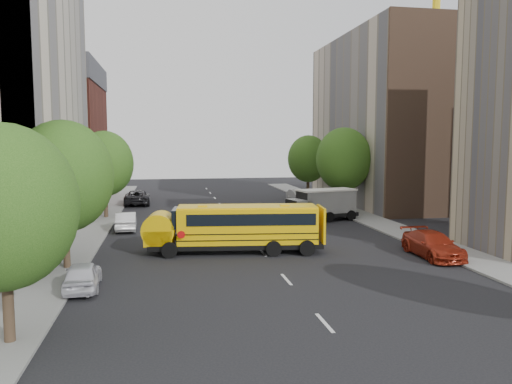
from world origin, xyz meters
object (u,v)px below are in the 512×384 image
object	(u,v)px
safari_truck	(322,204)
tower_crane	(453,0)
street_tree_5	(308,159)
street_tree_1	(64,177)
street_tree_2	(105,164)
parked_car_3	(433,245)
parked_car_1	(126,221)
school_bus	(234,226)
parked_car_2	(137,197)
street_tree_4	(344,159)
parked_car_0	(83,275)
parked_car_4	(323,202)
street_tree_0	(3,207)
parked_car_5	(298,196)

from	to	relation	value
safari_truck	tower_crane	bearing A→B (deg)	25.27
street_tree_5	street_tree_1	bearing A→B (deg)	-126.25
street_tree_2	parked_car_3	xyz separation A→B (m)	(20.60, -18.86, -4.09)
safari_truck	parked_car_1	bearing A→B (deg)	172.12
school_bus	parked_car_1	world-z (taller)	school_bus
street_tree_1	parked_car_2	xyz separation A→B (m)	(2.20, 27.25, -4.16)
street_tree_4	parked_car_0	distance (m)	30.40
street_tree_5	parked_car_4	xyz separation A→B (m)	(-1.40, -10.10, -3.96)
school_bus	tower_crane	bearing A→B (deg)	49.28
street_tree_0	street_tree_5	bearing A→B (deg)	61.19
street_tree_4	parked_car_1	distance (m)	21.28
tower_crane	street_tree_5	world-z (taller)	tower_crane
parked_car_4	tower_crane	bearing A→B (deg)	34.52
school_bus	parked_car_3	xyz separation A→B (m)	(11.30, -3.29, -0.91)
safari_truck	parked_car_2	xyz separation A→B (m)	(-16.15, 13.97, -0.63)
street_tree_2	parked_car_5	bearing A→B (deg)	22.56
parked_car_1	parked_car_5	size ratio (longest dim) A/B	0.98
street_tree_1	street_tree_5	xyz separation A→B (m)	(22.00, 30.00, -0.25)
street_tree_0	safari_truck	world-z (taller)	street_tree_0
street_tree_4	parked_car_2	distance (m)	22.27
safari_truck	parked_car_5	distance (m)	13.05
school_bus	parked_car_3	size ratio (longest dim) A/B	2.09
parked_car_4	parked_car_5	distance (m)	6.38
street_tree_4	parked_car_4	size ratio (longest dim) A/B	1.86
tower_crane	parked_car_1	xyz separation A→B (m)	(-39.05, -20.45, -23.78)
school_bus	safari_truck	distance (m)	14.12
street_tree_0	parked_car_2	bearing A→B (deg)	86.62
parked_car_0	parked_car_5	world-z (taller)	parked_car_5
street_tree_2	school_bus	distance (m)	18.41
parked_car_1	parked_car_3	world-z (taller)	parked_car_3
street_tree_0	parked_car_1	bearing A→B (deg)	84.17
school_bus	safari_truck	world-z (taller)	school_bus
street_tree_0	street_tree_4	world-z (taller)	street_tree_4
street_tree_0	school_bus	xyz separation A→B (m)	(9.30, 12.43, -2.99)
street_tree_0	safari_truck	size ratio (longest dim) A/B	1.12
street_tree_0	parked_car_5	xyz separation A→B (m)	(19.80, 36.22, -3.93)
street_tree_1	parked_car_1	distance (m)	12.50
tower_crane	parked_car_3	size ratio (longest dim) A/B	7.01
school_bus	parked_car_5	distance (m)	26.02
street_tree_5	parked_car_0	xyz separation A→B (m)	(-20.60, -33.92, -4.04)
school_bus	parked_car_1	distance (m)	11.60
safari_truck	parked_car_5	bearing A→B (deg)	69.61
street_tree_0	parked_car_4	world-z (taller)	street_tree_0
tower_crane	street_tree_0	world-z (taller)	tower_crane
parked_car_1	street_tree_0	bearing A→B (deg)	81.70
street_tree_2	parked_car_2	bearing A→B (deg)	76.62
street_tree_0	parked_car_2	world-z (taller)	street_tree_0
tower_crane	street_tree_2	size ratio (longest dim) A/B	4.64
street_tree_1	parked_car_5	size ratio (longest dim) A/B	1.83
parked_car_2	parked_car_5	size ratio (longest dim) A/B	1.32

